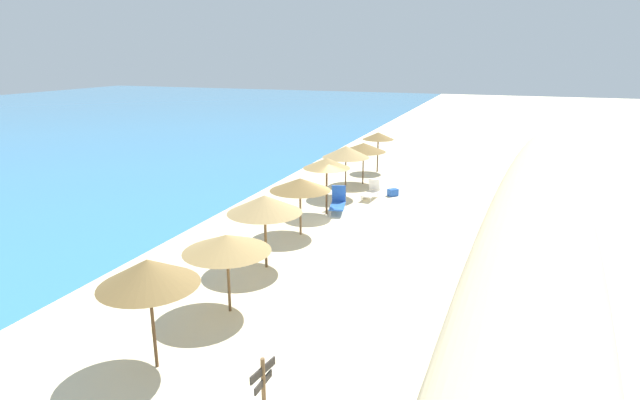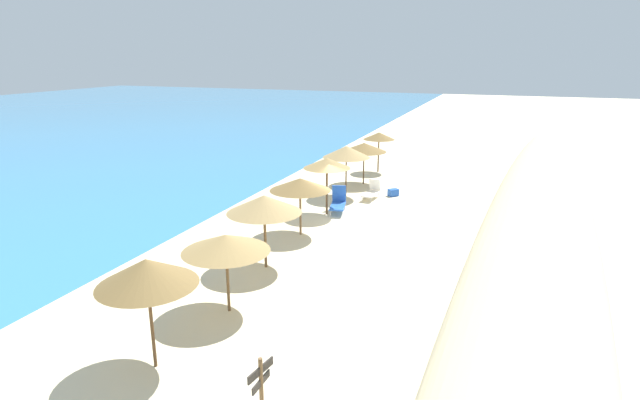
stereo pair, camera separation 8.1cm
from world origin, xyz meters
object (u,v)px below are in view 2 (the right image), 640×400
object	(u,v)px
beach_umbrella_1	(226,243)
beach_umbrella_7	(379,136)
beach_umbrella_3	(300,184)
cooler_box	(393,193)
beach_umbrella_6	(364,147)
lounge_chair_0	(338,202)
beach_umbrella_5	(346,152)
beach_umbrella_2	(264,204)
beach_umbrella_4	(327,163)
wooden_signpost	(261,384)
beach_umbrella_0	(147,272)
lounge_chair_1	(372,191)

from	to	relation	value
beach_umbrella_1	beach_umbrella_7	bearing A→B (deg)	1.44
beach_umbrella_3	cooler_box	bearing A→B (deg)	-17.48
beach_umbrella_6	lounge_chair_0	distance (m)	6.09
beach_umbrella_3	lounge_chair_0	size ratio (longest dim) A/B	1.56
beach_umbrella_6	beach_umbrella_5	bearing A→B (deg)	177.79
beach_umbrella_2	beach_umbrella_3	xyz separation A→B (m)	(3.65, 0.17, -0.17)
beach_umbrella_4	beach_umbrella_3	bearing A→B (deg)	178.84
beach_umbrella_3	beach_umbrella_4	distance (m)	3.12
beach_umbrella_4	lounge_chair_0	distance (m)	2.05
wooden_signpost	cooler_box	size ratio (longest dim) A/B	2.93
beach_umbrella_2	beach_umbrella_3	world-z (taller)	beach_umbrella_2
beach_umbrella_1	beach_umbrella_2	size ratio (longest dim) A/B	0.96
beach_umbrella_0	beach_umbrella_3	xyz separation A→B (m)	(10.11, 0.34, -0.31)
wooden_signpost	beach_umbrella_5	bearing A→B (deg)	21.06
beach_umbrella_1	cooler_box	xyz separation A→B (m)	(14.36, -1.73, -1.95)
beach_umbrella_1	beach_umbrella_6	world-z (taller)	beach_umbrella_6
beach_umbrella_2	beach_umbrella_7	xyz separation A→B (m)	(16.49, 0.07, -0.03)
beach_umbrella_0	beach_umbrella_4	world-z (taller)	beach_umbrella_0
beach_umbrella_5	lounge_chair_1	xyz separation A→B (m)	(0.05, -1.41, -2.01)
beach_umbrella_1	beach_umbrella_5	xyz separation A→B (m)	(13.39, 0.63, 0.28)
beach_umbrella_6	lounge_chair_1	bearing A→B (deg)	-156.47
beach_umbrella_4	beach_umbrella_7	world-z (taller)	beach_umbrella_4
beach_umbrella_0	cooler_box	distance (m)	17.75
beach_umbrella_5	wooden_signpost	xyz separation A→B (m)	(-17.42, -3.74, -1.50)
beach_umbrella_3	beach_umbrella_5	bearing A→B (deg)	0.32
beach_umbrella_2	beach_umbrella_4	bearing A→B (deg)	0.89
beach_umbrella_1	lounge_chair_1	bearing A→B (deg)	-3.34
lounge_chair_0	beach_umbrella_7	bearing A→B (deg)	-100.51
beach_umbrella_1	beach_umbrella_3	xyz separation A→B (m)	(6.99, 0.59, 0.03)
beach_umbrella_4	lounge_chair_0	world-z (taller)	beach_umbrella_4
beach_umbrella_1	beach_umbrella_3	world-z (taller)	beach_umbrella_3
beach_umbrella_1	cooler_box	bearing A→B (deg)	-6.88
beach_umbrella_2	cooler_box	world-z (taller)	beach_umbrella_2
beach_umbrella_0	beach_umbrella_2	size ratio (longest dim) A/B	1.06
lounge_chair_0	wooden_signpost	bearing A→B (deg)	89.61
beach_umbrella_4	wooden_signpost	distance (m)	14.66
beach_umbrella_6	lounge_chair_1	xyz separation A→B (m)	(-2.97, -1.29, -1.75)
beach_umbrella_5	lounge_chair_1	bearing A→B (deg)	-88.12
beach_umbrella_2	beach_umbrella_7	size ratio (longest dim) A/B	1.04
beach_umbrella_0	lounge_chair_1	distance (m)	16.72
beach_umbrella_4	cooler_box	xyz separation A→B (m)	(4.27, -2.26, -2.27)
beach_umbrella_3	lounge_chair_0	world-z (taller)	beach_umbrella_3
beach_umbrella_7	lounge_chair_0	xyz separation A→B (m)	(-9.26, -0.38, -1.81)
cooler_box	beach_umbrella_2	bearing A→B (deg)	168.94
beach_umbrella_5	lounge_chair_1	world-z (taller)	beach_umbrella_5
beach_umbrella_3	lounge_chair_1	distance (m)	6.83
beach_umbrella_4	lounge_chair_0	xyz separation A→B (m)	(0.47, -0.41, -1.96)
beach_umbrella_0	lounge_chair_0	xyz separation A→B (m)	(13.68, -0.13, -1.99)
beach_umbrella_6	lounge_chair_1	distance (m)	3.68
beach_umbrella_3	beach_umbrella_4	world-z (taller)	beach_umbrella_4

